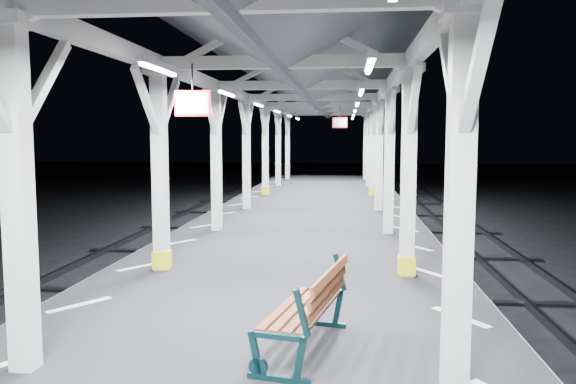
# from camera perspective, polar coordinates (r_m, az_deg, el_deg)

# --- Properties ---
(platform) EXTENTS (6.00, 50.00, 1.00)m
(platform) POSITION_cam_1_polar(r_m,az_deg,el_deg) (7.48, -2.50, -15.64)
(platform) COLOR black
(platform) RESTS_ON ground
(hazard_stripes_left) EXTENTS (1.00, 48.00, 0.01)m
(hazard_stripes_left) POSITION_cam_1_polar(r_m,az_deg,el_deg) (8.03, -20.40, -10.69)
(hazard_stripes_left) COLOR silver
(hazard_stripes_left) RESTS_ON platform
(hazard_stripes_right) EXTENTS (1.00, 48.00, 0.01)m
(hazard_stripes_right) POSITION_cam_1_polar(r_m,az_deg,el_deg) (7.37, 17.12, -12.06)
(hazard_stripes_right) COLOR silver
(hazard_stripes_right) RESTS_ON platform
(canopy) EXTENTS (5.40, 49.00, 4.65)m
(canopy) POSITION_cam_1_polar(r_m,az_deg,el_deg) (7.07, -2.67, 16.64)
(canopy) COLOR beige
(canopy) RESTS_ON platform
(bench_mid) EXTENTS (0.92, 1.73, 0.89)m
(bench_mid) POSITION_cam_1_polar(r_m,az_deg,el_deg) (5.88, 2.41, -11.58)
(bench_mid) COLOR black
(bench_mid) RESTS_ON platform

